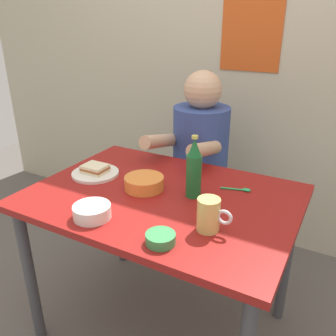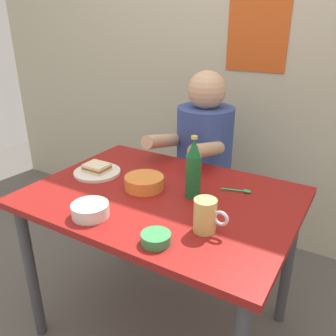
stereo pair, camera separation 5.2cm
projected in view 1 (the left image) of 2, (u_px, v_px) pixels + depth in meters
The scene contains 13 objects.
ground_plane at pixel (163, 325), 1.76m from camera, with size 6.00×6.00×0.00m, color #59544F.
wall_back at pixel (248, 41), 2.10m from camera, with size 4.40×0.09×2.60m.
dining_table at pixel (162, 213), 1.50m from camera, with size 1.10×0.80×0.74m.
stool at pixel (198, 206), 2.17m from camera, with size 0.34×0.34×0.45m.
person_seated at pixel (200, 143), 2.00m from camera, with size 0.33×0.56×0.72m.
plate_orange at pixel (95, 173), 1.65m from camera, with size 0.22×0.22×0.01m, color silver.
sandwich at pixel (95, 169), 1.64m from camera, with size 0.11×0.09×0.04m.
beer_mug at pixel (209, 215), 1.19m from camera, with size 0.13×0.08×0.12m.
beer_bottle at pixel (194, 170), 1.41m from camera, with size 0.06×0.06×0.26m.
rice_bowl_white at pixel (92, 211), 1.28m from camera, with size 0.14×0.14×0.05m.
soup_bowl_orange at pixel (144, 182), 1.50m from camera, with size 0.17×0.17×0.05m.
dip_bowl_green at pixel (160, 238), 1.14m from camera, with size 0.10×0.10×0.03m.
spoon at pixel (241, 189), 1.49m from camera, with size 0.12×0.05×0.01m.
Camera 1 is at (0.65, -1.14, 1.41)m, focal length 37.37 mm.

